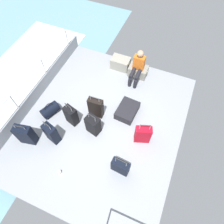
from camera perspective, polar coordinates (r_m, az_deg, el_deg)
ground_plane at (r=5.75m, az=-2.81°, el=-3.00°), size 4.40×5.20×0.06m
gunwale_port at (r=6.40m, az=-21.00°, el=4.88°), size 0.06×5.20×0.45m
railing_port at (r=5.99m, az=-22.64°, el=8.01°), size 0.04×4.20×1.02m
sea_wake at (r=7.66m, az=-28.21°, el=5.38°), size 12.00×12.00×0.01m
cargo_crate_0 at (r=6.86m, az=2.45°, el=13.81°), size 0.64×0.40×0.39m
cargo_crate_1 at (r=6.70m, az=7.46°, el=11.59°), size 0.63×0.40×0.34m
passenger_seated at (r=6.32m, az=7.31°, el=12.79°), size 0.34×0.66×1.04m
suitcase_0 at (r=5.61m, az=-23.50°, el=-5.98°), size 0.47×0.31×0.82m
suitcase_1 at (r=5.40m, az=-16.92°, el=-5.87°), size 0.39×0.30×0.87m
suitcase_2 at (r=5.55m, az=-11.58°, el=-0.98°), size 0.39×0.31×0.83m
suitcase_3 at (r=5.77m, az=4.39°, el=0.41°), size 0.58×0.74×0.26m
suitcase_4 at (r=5.55m, az=-4.65°, el=1.23°), size 0.41×0.20×0.85m
suitcase_5 at (r=5.24m, az=8.78°, el=-6.38°), size 0.45×0.32×0.83m
suitcase_6 at (r=5.33m, az=-5.42°, el=-3.70°), size 0.41×0.33×0.80m
suitcase_7 at (r=4.95m, az=2.42°, el=-15.40°), size 0.45×0.22×0.74m
duffel_bag at (r=6.00m, az=-17.27°, el=0.60°), size 0.49×0.60×0.45m
paper_cup at (r=5.29m, az=-14.80°, el=-16.31°), size 0.08×0.08×0.10m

